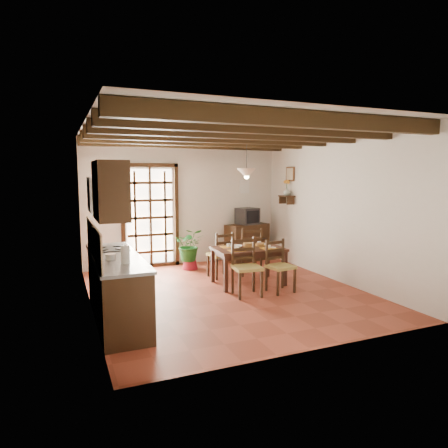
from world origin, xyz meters
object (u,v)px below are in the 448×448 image
chair_near_left (247,278)px  pendant_lamp (247,172)px  chair_far_right (249,260)px  crt_tv (247,216)px  dining_table (248,252)px  sideboard (247,242)px  chair_far_left (221,263)px  potted_plant (190,243)px  chair_near_right (280,276)px  kitchen_counter (116,287)px

chair_near_left → pendant_lamp: (0.34, 0.74, 1.77)m
chair_far_right → crt_tv: (0.55, 1.23, 0.76)m
dining_table → sideboard: bearing=66.8°
pendant_lamp → sideboard: bearing=63.4°
chair_near_left → chair_far_left: size_ratio=1.06×
crt_tv → pendant_lamp: 2.22m
potted_plant → chair_near_right: bearing=-67.0°
chair_far_left → sideboard: 1.70m
chair_near_right → pendant_lamp: size_ratio=1.07×
chair_far_left → pendant_lamp: bearing=109.0°
dining_table → crt_tv: crt_tv is taller
chair_near_left → sideboard: chair_near_left is taller
chair_far_right → dining_table: bearing=71.0°
chair_far_left → pendant_lamp: (0.29, -0.56, 1.79)m
sideboard → kitchen_counter: bearing=-154.1°
chair_near_right → chair_far_right: bearing=80.6°
kitchen_counter → sideboard: (3.41, 2.83, -0.04)m
crt_tv → kitchen_counter: bearing=-154.5°
sideboard → potted_plant: size_ratio=0.55×
chair_near_left → sideboard: (1.23, 2.51, 0.13)m
chair_near_right → potted_plant: potted_plant is taller
chair_near_left → crt_tv: bearing=69.0°
chair_near_left → potted_plant: (-0.30, 2.18, 0.26)m
kitchen_counter → chair_far_left: bearing=35.8°
chair_near_right → chair_far_right: size_ratio=0.93×
kitchen_counter → potted_plant: size_ratio=1.22×
dining_table → chair_near_left: 0.78m
crt_tv → chair_near_right: bearing=-117.3°
chair_far_left → pendant_lamp: 1.90m
chair_far_left → pendant_lamp: size_ratio=1.09×
chair_near_right → potted_plant: 2.41m
kitchen_counter → sideboard: bearing=39.6°
kitchen_counter → crt_tv: bearing=39.6°
chair_near_right → chair_far_right: 1.30m
kitchen_counter → pendant_lamp: (2.53, 1.05, 1.60)m
sideboard → potted_plant: potted_plant is taller
chair_near_left → sideboard: bearing=69.0°
chair_near_right → crt_tv: size_ratio=1.69×
dining_table → pendant_lamp: (-0.00, 0.10, 1.48)m
crt_tv → pendant_lamp: bearing=-130.7°
chair_near_right → chair_far_left: bearing=106.5°
kitchen_counter → chair_near_left: bearing=8.3°
chair_far_right → potted_plant: size_ratio=0.53×
chair_far_right → chair_near_left: bearing=70.9°
kitchen_counter → chair_near_left: size_ratio=2.30×
potted_plant → crt_tv: bearing=11.8°
dining_table → crt_tv: bearing=66.8°
chair_near_left → chair_near_right: (0.63, -0.03, -0.02)m
potted_plant → chair_far_left: bearing=-68.2°
dining_table → crt_tv: (0.89, 1.87, 0.46)m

